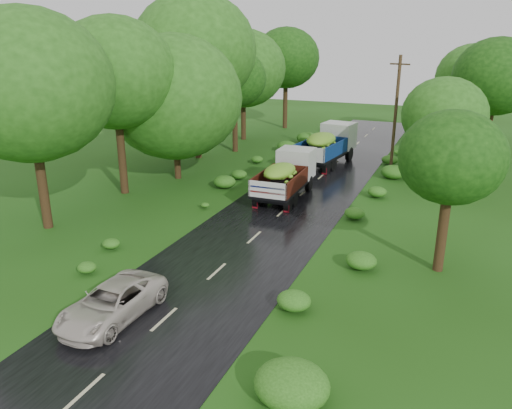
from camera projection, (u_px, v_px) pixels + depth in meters
The scene contains 10 objects.
ground at pixel (164, 320), 17.30m from camera, with size 120.00×120.00×0.00m, color #1B3F0D.
road at pixel (227, 262), 21.66m from camera, with size 6.50×80.00×0.02m, color black.
road_lines at pixel (237, 253), 22.53m from camera, with size 0.12×69.60×0.00m.
truck_near at pixel (287, 173), 29.95m from camera, with size 2.31×6.21×2.59m.
truck_far at pixel (329, 143), 37.59m from camera, with size 3.23×7.04×2.85m.
car at pixel (112, 303), 17.18m from camera, with size 2.01×4.36×1.21m, color beige.
utility_pole at pixel (396, 114), 34.55m from camera, with size 1.39×0.49×8.10m.
trees_left at pixel (194, 72), 36.21m from camera, with size 5.95×35.71×10.24m.
trees_right at pixel (473, 93), 34.67m from camera, with size 6.40×30.91×8.04m.
shrubs at pixel (294, 196), 29.40m from camera, with size 11.90×44.00×0.70m.
Camera 1 is at (8.79, -12.66, 9.38)m, focal length 35.00 mm.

